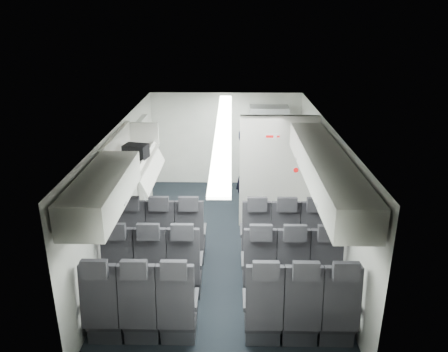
{
  "coord_description": "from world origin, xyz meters",
  "views": [
    {
      "loc": [
        0.12,
        -6.73,
        3.85
      ],
      "look_at": [
        0.0,
        0.4,
        1.15
      ],
      "focal_mm": 35.0,
      "sensor_mm": 36.0,
      "label": 1
    }
  ],
  "objects_px": {
    "seat_row_front": "(223,240)",
    "boarding_door": "(144,164)",
    "galley_unit": "(268,148)",
    "seat_row_rear": "(220,312)",
    "carry_on_bag": "(136,151)",
    "seat_row_mid": "(222,271)",
    "flight_attendant": "(247,171)"
  },
  "relations": [
    {
      "from": "boarding_door",
      "to": "seat_row_rear",
      "type": "bearing_deg",
      "value": -67.13
    },
    {
      "from": "galley_unit",
      "to": "seat_row_mid",
      "type": "bearing_deg",
      "value": -102.88
    },
    {
      "from": "seat_row_rear",
      "to": "flight_attendant",
      "type": "height_order",
      "value": "flight_attendant"
    },
    {
      "from": "boarding_door",
      "to": "seat_row_mid",
      "type": "bearing_deg",
      "value": -61.23
    },
    {
      "from": "seat_row_front",
      "to": "flight_attendant",
      "type": "relative_size",
      "value": 1.92
    },
    {
      "from": "carry_on_bag",
      "to": "seat_row_mid",
      "type": "bearing_deg",
      "value": -25.86
    },
    {
      "from": "seat_row_rear",
      "to": "galley_unit",
      "type": "xyz_separation_m",
      "value": [
        0.95,
        5.05,
        0.55
      ]
    },
    {
      "from": "seat_row_front",
      "to": "seat_row_rear",
      "type": "relative_size",
      "value": 1.0
    },
    {
      "from": "seat_row_mid",
      "to": "boarding_door",
      "type": "distance_m",
      "value": 3.45
    },
    {
      "from": "galley_unit",
      "to": "carry_on_bag",
      "type": "height_order",
      "value": "carry_on_bag"
    },
    {
      "from": "seat_row_front",
      "to": "seat_row_mid",
      "type": "distance_m",
      "value": 0.9
    },
    {
      "from": "seat_row_front",
      "to": "boarding_door",
      "type": "distance_m",
      "value": 2.71
    },
    {
      "from": "flight_attendant",
      "to": "carry_on_bag",
      "type": "distance_m",
      "value": 2.67
    },
    {
      "from": "galley_unit",
      "to": "flight_attendant",
      "type": "distance_m",
      "value": 1.4
    },
    {
      "from": "seat_row_front",
      "to": "carry_on_bag",
      "type": "relative_size",
      "value": 9.34
    },
    {
      "from": "seat_row_front",
      "to": "galley_unit",
      "type": "height_order",
      "value": "galley_unit"
    },
    {
      "from": "seat_row_mid",
      "to": "carry_on_bag",
      "type": "xyz_separation_m",
      "value": [
        -1.35,
        1.12,
        1.42
      ]
    },
    {
      "from": "seat_row_rear",
      "to": "boarding_door",
      "type": "height_order",
      "value": "boarding_door"
    },
    {
      "from": "seat_row_mid",
      "to": "flight_attendant",
      "type": "height_order",
      "value": "flight_attendant"
    },
    {
      "from": "seat_row_rear",
      "to": "seat_row_mid",
      "type": "bearing_deg",
      "value": 90.0
    },
    {
      "from": "seat_row_rear",
      "to": "carry_on_bag",
      "type": "relative_size",
      "value": 9.34
    },
    {
      "from": "boarding_door",
      "to": "carry_on_bag",
      "type": "distance_m",
      "value": 2.07
    },
    {
      "from": "seat_row_mid",
      "to": "carry_on_bag",
      "type": "bearing_deg",
      "value": 140.29
    },
    {
      "from": "seat_row_front",
      "to": "galley_unit",
      "type": "distance_m",
      "value": 3.43
    },
    {
      "from": "seat_row_mid",
      "to": "seat_row_front",
      "type": "bearing_deg",
      "value": 90.0
    },
    {
      "from": "carry_on_bag",
      "to": "boarding_door",
      "type": "bearing_deg",
      "value": 112.6
    },
    {
      "from": "galley_unit",
      "to": "boarding_door",
      "type": "distance_m",
      "value": 2.84
    },
    {
      "from": "seat_row_rear",
      "to": "flight_attendant",
      "type": "xyz_separation_m",
      "value": [
        0.45,
        3.75,
        0.46
      ]
    },
    {
      "from": "boarding_door",
      "to": "carry_on_bag",
      "type": "height_order",
      "value": "carry_on_bag"
    },
    {
      "from": "seat_row_rear",
      "to": "galley_unit",
      "type": "height_order",
      "value": "galley_unit"
    },
    {
      "from": "seat_row_front",
      "to": "flight_attendant",
      "type": "distance_m",
      "value": 2.05
    },
    {
      "from": "seat_row_front",
      "to": "galley_unit",
      "type": "bearing_deg",
      "value": 73.72
    }
  ]
}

